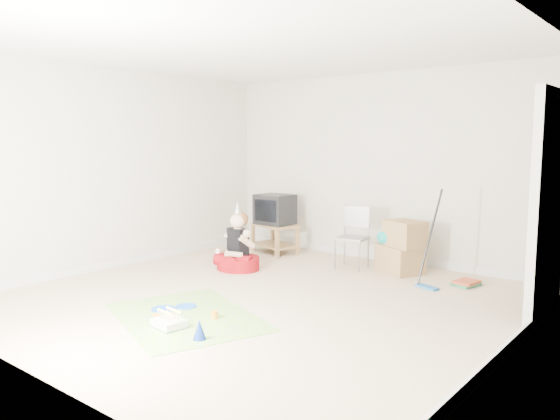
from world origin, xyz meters
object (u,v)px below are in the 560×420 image
Objects in this scene: tv_stand at (275,236)px; folding_chair at (352,238)px; crt_tv at (275,209)px; seated_woman at (238,255)px; cardboard_boxes at (401,248)px; birthday_cake at (169,324)px.

folding_chair is at bearing -6.44° from tv_stand.
crt_tv is 0.62× the size of folding_chair.
folding_chair is 0.94× the size of seated_woman.
crt_tv is at bearing 173.56° from folding_chair.
cardboard_boxes is at bearing 33.35° from seated_woman.
crt_tv reaches higher than tv_stand.
crt_tv is at bearing 113.66° from birthday_cake.
seated_woman is (0.31, -1.14, -0.46)m from crt_tv.
seated_woman is at bearing -73.62° from crt_tv.
folding_chair is (1.44, -0.16, 0.15)m from tv_stand.
crt_tv reaches higher than folding_chair.
crt_tv is at bearing -179.61° from cardboard_boxes.
folding_chair is at bearing -164.02° from cardboard_boxes.
birthday_cake is at bearing -101.64° from cardboard_boxes.
seated_woman is at bearing -74.76° from tv_stand.
tv_stand reaches higher than birthday_cake.
cardboard_boxes is (0.62, 0.18, -0.08)m from folding_chair.
seated_woman is 2.33m from birthday_cake.
seated_woman is (0.31, -1.14, -0.07)m from tv_stand.
tv_stand is 1.17× the size of cardboard_boxes.
birthday_cake is (-0.04, -3.03, -0.37)m from folding_chair.
folding_chair is 3.05m from birthday_cake.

